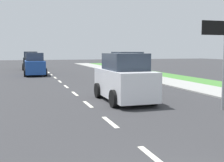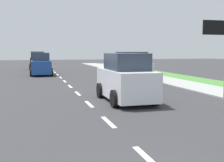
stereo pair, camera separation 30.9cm
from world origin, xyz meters
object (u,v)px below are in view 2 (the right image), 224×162
car_oncoming_third (38,61)px  lane_direction_sign (221,43)px  car_outgoing_ahead (126,79)px  car_oncoming_second (41,65)px  car_parked_far (131,68)px

car_oncoming_third → lane_direction_sign: bearing=-77.2°
car_oncoming_third → car_outgoing_ahead: 23.17m
lane_direction_sign → car_outgoing_ahead: (-2.60, 2.74, -1.46)m
lane_direction_sign → car_oncoming_third: bearing=102.8°
car_oncoming_second → car_parked_far: 9.87m
car_parked_far → car_oncoming_second: bearing=125.4°
lane_direction_sign → car_parked_far: lane_direction_sign is taller
lane_direction_sign → car_outgoing_ahead: 4.05m
lane_direction_sign → car_oncoming_second: lane_direction_sign is taller
car_outgoing_ahead → car_oncoming_third: bearing=98.0°
car_outgoing_ahead → car_parked_far: bearing=68.8°
car_parked_far → car_oncoming_third: bearing=109.9°
car_outgoing_ahead → car_oncoming_second: bearing=101.8°
car_outgoing_ahead → car_parked_far: 7.25m
car_outgoing_ahead → car_oncoming_second: size_ratio=0.88×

